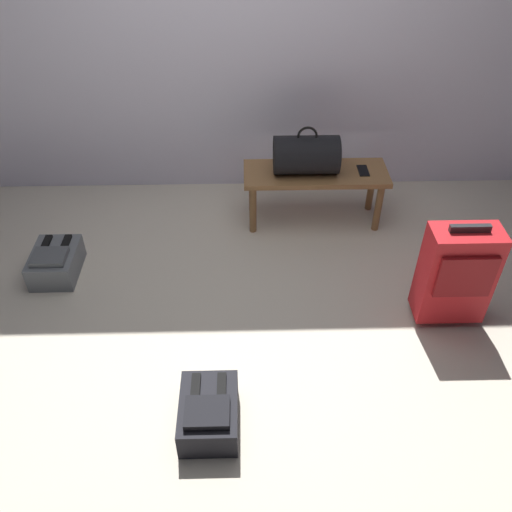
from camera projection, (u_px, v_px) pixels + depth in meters
The scene contains 7 objects.
ground_plane at pixel (239, 324), 3.17m from camera, with size 6.60×6.60×0.00m, color beige.
bench at pixel (315, 179), 3.77m from camera, with size 1.00×0.36×0.41m.
duffel_bag_black at pixel (306, 155), 3.64m from camera, with size 0.44×0.26×0.34m.
cell_phone at pixel (363, 170), 3.73m from camera, with size 0.07×0.14×0.01m.
suitcase_upright_red at pixel (456, 274), 2.99m from camera, with size 0.39×0.23×0.68m.
backpack_grey at pixel (56, 262), 3.46m from camera, with size 0.28×0.38×0.21m.
backpack_dark at pixel (209, 413), 2.60m from camera, with size 0.28×0.38×0.21m.
Camera 1 is at (0.05, -2.19, 2.34)m, focal length 37.79 mm.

